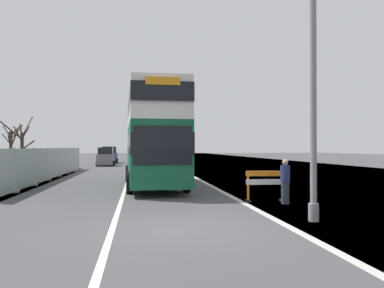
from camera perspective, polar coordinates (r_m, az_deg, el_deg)
The scene contains 12 objects.
ground at distance 10.69m, azimuth 1.21°, elevation -11.80°, with size 140.00×280.00×0.10m.
double_decker_bus at distance 21.88m, azimuth -5.44°, elevation 1.17°, with size 3.11×11.20×5.04m.
lamppost_foreground at distance 11.98m, azimuth 16.50°, elevation 8.17°, with size 0.29×0.70×8.16m.
roadworks_barrier at distance 15.80m, azimuth 10.16°, elevation -5.30°, with size 1.49×0.53×1.17m.
construction_site_fence at distance 28.47m, azimuth -18.76°, elevation -2.61°, with size 0.44×24.00×2.05m.
car_oncoming_near at distance 39.63m, azimuth -5.39°, elevation -1.98°, with size 2.10×4.15×2.16m.
car_receding_mid at distance 46.82m, azimuth -11.89°, elevation -1.81°, with size 1.90×4.07×2.05m.
car_receding_far at distance 54.53m, azimuth -11.39°, elevation -1.57°, with size 2.05×4.42×2.17m.
car_far_side at distance 61.71m, azimuth -6.48°, elevation -1.46°, with size 2.09×4.38×2.12m.
bare_tree_far_verge_near at distance 38.22m, azimuth -22.60°, elevation -0.21°, with size 2.83×2.64×4.82m.
bare_tree_far_verge_mid at distance 47.41m, azimuth -23.81°, elevation -0.07°, with size 2.11×2.35×4.53m.
pedestrian_at_kerb at distance 15.28m, azimuth 12.83°, elevation -5.12°, with size 0.34×0.34×1.62m.
Camera 1 is at (-0.97, -10.27, 2.05)m, focal length 38.37 mm.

